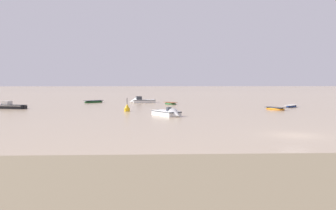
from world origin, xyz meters
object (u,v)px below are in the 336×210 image
(rowboat_moored_5, at_px, (291,106))
(channel_buoy, at_px, (127,108))
(rowboat_moored_1, at_px, (170,104))
(motorboat_moored_4, at_px, (169,114))
(motorboat_moored_3, at_px, (9,107))
(rowboat_moored_0, at_px, (94,102))
(motorboat_moored_1, at_px, (140,101))
(rowboat_moored_2, at_px, (275,109))

(rowboat_moored_5, xyz_separation_m, channel_buoy, (-29.91, -8.65, 0.29))
(rowboat_moored_5, bearing_deg, rowboat_moored_1, 106.67)
(motorboat_moored_4, distance_m, channel_buoy, 10.59)
(motorboat_moored_3, bearing_deg, rowboat_moored_5, -161.92)
(rowboat_moored_1, height_order, motorboat_moored_4, motorboat_moored_4)
(rowboat_moored_0, relative_size, rowboat_moored_1, 1.12)
(motorboat_moored_1, height_order, rowboat_moored_2, motorboat_moored_1)
(rowboat_moored_5, xyz_separation_m, motorboat_moored_3, (-51.17, -1.65, 0.14))
(motorboat_moored_4, relative_size, channel_buoy, 2.53)
(rowboat_moored_0, distance_m, rowboat_moored_2, 41.18)
(motorboat_moored_3, relative_size, channel_buoy, 2.46)
(motorboat_moored_3, distance_m, channel_buoy, 22.39)
(rowboat_moored_0, relative_size, channel_buoy, 2.02)
(motorboat_moored_1, distance_m, rowboat_moored_2, 32.30)
(rowboat_moored_5, xyz_separation_m, motorboat_moored_4, (-23.55, -17.11, 0.09))
(motorboat_moored_3, xyz_separation_m, motorboat_moored_4, (27.63, -15.46, -0.04))
(rowboat_moored_2, distance_m, rowboat_moored_5, 8.31)
(motorboat_moored_1, relative_size, motorboat_moored_4, 1.04)
(rowboat_moored_5, bearing_deg, channel_buoy, 146.72)
(motorboat_moored_3, bearing_deg, rowboat_moored_0, -106.72)
(rowboat_moored_1, distance_m, rowboat_moored_2, 23.41)
(rowboat_moored_0, bearing_deg, rowboat_moored_2, 105.32)
(motorboat_moored_1, bearing_deg, rowboat_moored_1, 127.25)
(rowboat_moored_2, xyz_separation_m, rowboat_moored_5, (5.23, 6.45, -0.01))
(rowboat_moored_0, bearing_deg, motorboat_moored_4, 74.49)
(rowboat_moored_0, height_order, motorboat_moored_3, motorboat_moored_3)
(rowboat_moored_5, relative_size, channel_buoy, 1.68)
(motorboat_moored_4, bearing_deg, rowboat_moored_2, 90.58)
(rowboat_moored_2, relative_size, motorboat_moored_3, 0.75)
(motorboat_moored_3, bearing_deg, rowboat_moored_1, -142.30)
(rowboat_moored_1, xyz_separation_m, rowboat_moored_5, (22.08, -9.79, -0.00))
(motorboat_moored_3, bearing_deg, motorboat_moored_4, 167.00)
(rowboat_moored_5, bearing_deg, motorboat_moored_1, 101.75)
(rowboat_moored_5, distance_m, motorboat_moored_4, 29.11)
(rowboat_moored_0, height_order, rowboat_moored_5, rowboat_moored_0)
(motorboat_moored_1, bearing_deg, motorboat_moored_3, 27.30)
(rowboat_moored_2, bearing_deg, channel_buoy, -112.08)
(motorboat_moored_1, xyz_separation_m, motorboat_moored_4, (5.11, -32.89, -0.07))
(motorboat_moored_1, bearing_deg, rowboat_moored_5, 140.72)
(rowboat_moored_1, distance_m, channel_buoy, 20.04)
(motorboat_moored_4, height_order, channel_buoy, channel_buoy)
(rowboat_moored_1, bearing_deg, motorboat_moored_1, -160.25)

